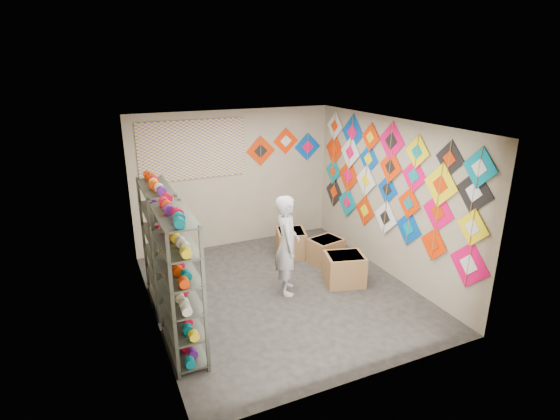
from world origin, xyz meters
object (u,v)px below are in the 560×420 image
carton_c (291,243)px  shelf_rack_front (179,285)px  shopkeeper (287,245)px  carton_a (344,269)px  carton_b (326,251)px  shelf_rack_back (161,246)px

carton_c → shelf_rack_front: bearing=-123.8°
shopkeeper → carton_c: 1.51m
carton_a → carton_b: size_ratio=1.11×
shelf_rack_back → carton_c: 2.74m
carton_a → carton_b: (0.13, 0.84, -0.03)m
carton_a → shopkeeper: bearing=-173.1°
carton_b → carton_c: (-0.45, 0.54, 0.02)m
shelf_rack_front → shelf_rack_back: bearing=90.0°
carton_a → carton_b: 0.85m
shelf_rack_front → shelf_rack_back: size_ratio=1.00×
shelf_rack_back → shopkeeper: size_ratio=1.17×
shelf_rack_front → carton_c: shelf_rack_front is taller
shelf_rack_back → carton_b: shelf_rack_back is taller
carton_a → carton_c: 1.43m
carton_b → carton_c: carton_c is taller
shelf_rack_front → shopkeeper: bearing=24.3°
shelf_rack_back → carton_a: 3.00m
shelf_rack_front → shopkeeper: (1.86, 0.84, -0.14)m
shopkeeper → carton_a: shopkeeper is taller
shelf_rack_back → carton_b: (2.98, 0.23, -0.72)m
shelf_rack_front → carton_c: 3.34m
shelf_rack_back → carton_c: size_ratio=3.30×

